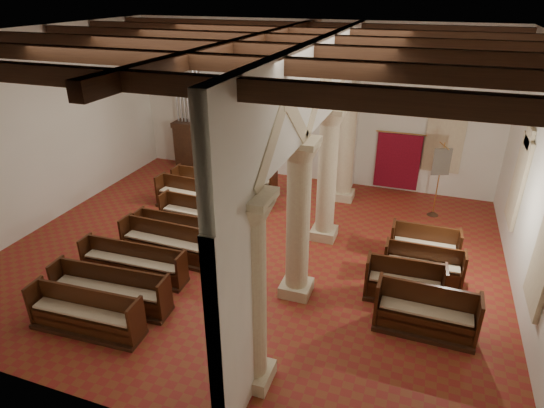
{
  "coord_description": "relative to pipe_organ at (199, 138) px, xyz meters",
  "views": [
    {
      "loc": [
        4.34,
        -10.61,
        7.06
      ],
      "look_at": [
        0.45,
        0.5,
        1.38
      ],
      "focal_mm": 30.0,
      "sensor_mm": 36.0,
      "label": 1
    }
  ],
  "objects": [
    {
      "name": "floor",
      "position": [
        4.5,
        -5.5,
        -1.37
      ],
      "size": [
        14.0,
        14.0,
        0.0
      ],
      "primitive_type": "plane",
      "color": "maroon",
      "rests_on": "ground"
    },
    {
      "name": "ceiling",
      "position": [
        4.5,
        -5.5,
        4.63
      ],
      "size": [
        14.0,
        14.0,
        0.0
      ],
      "primitive_type": "plane",
      "rotation": [
        3.14,
        0.0,
        0.0
      ],
      "color": "black",
      "rests_on": "wall_back"
    },
    {
      "name": "wall_back",
      "position": [
        4.5,
        0.5,
        1.63
      ],
      "size": [
        14.0,
        0.02,
        6.0
      ],
      "primitive_type": "cube",
      "color": "white",
      "rests_on": "floor"
    },
    {
      "name": "wall_front",
      "position": [
        4.5,
        -11.5,
        1.63
      ],
      "size": [
        14.0,
        0.02,
        6.0
      ],
      "primitive_type": "cube",
      "color": "white",
      "rests_on": "floor"
    },
    {
      "name": "wall_left",
      "position": [
        -2.5,
        -5.5,
        1.63
      ],
      "size": [
        0.02,
        12.0,
        6.0
      ],
      "primitive_type": "cube",
      "color": "white",
      "rests_on": "floor"
    },
    {
      "name": "ceiling_beams",
      "position": [
        4.5,
        -5.5,
        4.45
      ],
      "size": [
        13.8,
        11.8,
        0.3
      ],
      "primitive_type": null,
      "color": "#372011",
      "rests_on": "wall_back"
    },
    {
      "name": "arcade",
      "position": [
        6.3,
        -5.5,
        2.19
      ],
      "size": [
        0.9,
        11.9,
        6.0
      ],
      "color": "beige",
      "rests_on": "floor"
    },
    {
      "name": "window_right_b",
      "position": [
        11.48,
        -3.0,
        0.83
      ],
      "size": [
        0.03,
        1.0,
        2.2
      ],
      "primitive_type": "cube",
      "color": "#35775A",
      "rests_on": "wall_right"
    },
    {
      "name": "window_back",
      "position": [
        9.5,
        0.48,
        0.83
      ],
      "size": [
        1.0,
        0.03,
        2.2
      ],
      "primitive_type": "cube",
      "color": "#35775A",
      "rests_on": "wall_back"
    },
    {
      "name": "pipe_organ",
      "position": [
        0.0,
        0.0,
        0.0
      ],
      "size": [
        2.1,
        0.85,
        4.4
      ],
      "color": "#372011",
      "rests_on": "floor"
    },
    {
      "name": "lectern",
      "position": [
        1.05,
        -0.08,
        -0.88
      ],
      "size": [
        0.57,
        0.6,
        1.2
      ],
      "rotation": [
        0.0,
        0.0,
        -0.3
      ],
      "color": "#3E1E13",
      "rests_on": "floor"
    },
    {
      "name": "dossal_curtain",
      "position": [
        8.0,
        0.42,
        -0.21
      ],
      "size": [
        1.8,
        0.07,
        2.17
      ],
      "color": "maroon",
      "rests_on": "floor"
    },
    {
      "name": "processional_banner",
      "position": [
        9.45,
        -1.3,
        -0.55
      ],
      "size": [
        0.55,
        0.71,
        2.57
      ],
      "rotation": [
        0.0,
        0.0,
        0.38
      ],
      "color": "#372011",
      "rests_on": "floor"
    },
    {
      "name": "hymnal_box_a",
      "position": [
        2.8,
        -9.74,
        -1.09
      ],
      "size": [
        0.39,
        0.34,
        0.35
      ],
      "primitive_type": "cube",
      "rotation": [
        0.0,
        0.0,
        0.15
      ],
      "color": "#181490",
      "rests_on": "floor"
    },
    {
      "name": "hymnal_box_b",
      "position": [
        3.13,
        -8.63,
        -1.12
      ],
      "size": [
        0.33,
        0.28,
        0.3
      ],
      "primitive_type": "cube",
      "rotation": [
        0.0,
        0.0,
        -0.14
      ],
      "color": "#16239A",
      "rests_on": "floor"
    },
    {
      "name": "hymnal_box_c",
      "position": [
        4.38,
        -5.7,
        -1.13
      ],
      "size": [
        0.34,
        0.31,
        0.28
      ],
      "primitive_type": "cube",
      "rotation": [
        0.0,
        0.0,
        -0.36
      ],
      "color": "navy",
      "rests_on": "floor"
    },
    {
      "name": "tube_heater_a",
      "position": [
        2.9,
        -9.78,
        -1.21
      ],
      "size": [
        0.91,
        0.16,
        0.09
      ],
      "primitive_type": "cylinder",
      "rotation": [
        0.0,
        1.57,
        0.07
      ],
      "color": "white",
      "rests_on": "floor"
    },
    {
      "name": "tube_heater_b",
      "position": [
        1.81,
        -9.71,
        -1.21
      ],
      "size": [
        1.04,
        0.2,
        0.1
      ],
      "primitive_type": "cylinder",
      "rotation": [
        0.0,
        1.57,
        -0.09
      ],
      "color": "silver",
      "rests_on": "floor"
    },
    {
      "name": "nave_pew_0",
      "position": [
        2.26,
        -9.9,
        -1.03
      ],
      "size": [
        2.69,
        0.82,
        1.04
      ],
      "rotation": [
        0.0,
        0.0,
        0.05
      ],
      "color": "#372011",
      "rests_on": "floor"
    },
    {
      "name": "nave_pew_1",
      "position": [
        2.23,
        -8.98,
        -1.03
      ],
      "size": [
        3.01,
        0.87,
        1.03
      ],
      "rotation": [
        0.0,
        0.0,
        0.06
      ],
      "color": "#372011",
      "rests_on": "floor"
    },
    {
      "name": "nave_pew_2",
      "position": [
        2.01,
        -7.75,
        -1.05
      ],
      "size": [
        2.97,
        0.73,
        0.96
      ],
      "rotation": [
        0.0,
        0.0,
        0.03
      ],
      "color": "#372011",
      "rests_on": "floor"
    },
    {
      "name": "nave_pew_3",
      "position": [
        2.53,
        -6.63,
        -1.02
      ],
      "size": [
        3.13,
        0.79,
        1.05
      ],
      "rotation": [
        0.0,
        0.0,
        -0.03
      ],
      "color": "#372011",
      "rests_on": "floor"
    },
    {
      "name": "nave_pew_4",
      "position": [
        2.25,
        -5.86,
        -1.06
      ],
      "size": [
        2.63,
        0.66,
        0.95
      ],
      "rotation": [
        0.0,
        0.0,
        0.01
      ],
      "color": "#372011",
      "rests_on": "floor"
    },
    {
      "name": "nave_pew_5",
      "position": [
        2.51,
        -4.73,
        -1.03
      ],
      "size": [
        2.89,
        0.79,
        1.02
      ],
      "rotation": [
        0.0,
        0.0,
        -0.04
      ],
      "color": "#372011",
      "rests_on": "floor"
    },
    {
      "name": "nave_pew_6",
      "position": [
        1.9,
        -3.61,
        -1.01
      ],
      "size": [
        3.42,
        0.93,
        1.09
      ],
      "rotation": [
        0.0,
        0.0,
        -0.06
      ],
      "color": "#372011",
      "rests_on": "floor"
    },
    {
      "name": "nave_pew_7",
      "position": [
        2.11,
        -2.77,
        -0.99
      ],
      "size": [
        3.36,
        0.77,
        1.15
      ],
      "rotation": [
        0.0,
        0.0,
        0.0
      ],
      "color": "#372011",
      "rests_on": "floor"
    },
    {
      "name": "nave_pew_8",
      "position": [
        2.31,
        -1.64,
        -1.0
      ],
      "size": [
        3.21,
        0.92,
        1.13
      ],
      "rotation": [
        0.0,
        0.0,
        -0.05
      ],
      "color": "#372011",
      "rests_on": "floor"
    },
    {
      "name": "aisle_pew_0",
      "position": [
        9.4,
        -7.43,
        -0.98
      ],
      "size": [
        2.2,
        0.79,
        1.15
      ],
      "rotation": [
        0.0,
        0.0,
        -0.01
      ],
      "color": "#372011",
      "rests_on": "floor"
    },
    {
      "name": "aisle_pew_1",
      "position": [
        8.87,
        -6.38,
        -1.01
      ],
      "size": [
        1.91,
        0.79,
        1.07
      ],
      "rotation": [
        0.0,
        0.0,
        0.04
      ],
      "color": "#372011",
      "rests_on": "floor"
    },
    {
      "name": "aisle_pew_2",
      "position": [
        9.27,
        -5.37,
        -1.04
      ],
      "size": [
        2.02,
        0.68,
        0.99
      ],
      "rotation": [
        0.0,
        0.0,
        0.01
      ],
      "color": "#372011",
      "rests_on": "floor"
    },
    {
      "name": "aisle_pew_3",
      "position": [
        9.25,
        -4.43,
        -1.0
      ],
      "size": [
        1.85,
        0.75,
        1.08
      ],
      "rotation": [
        0.0,
        0.0,
        0.02
      ],
      "color": "#372011",
      "rests_on": "floor"
    }
  ]
}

